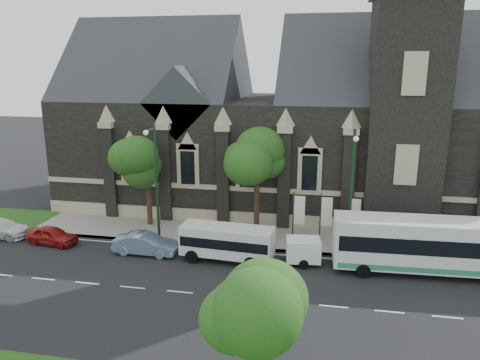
% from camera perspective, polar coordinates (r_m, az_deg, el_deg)
% --- Properties ---
extents(ground, '(160.00, 160.00, 0.00)m').
position_cam_1_polar(ground, '(28.14, -7.55, -13.72)').
color(ground, black).
rests_on(ground, ground).
extents(sidewalk, '(80.00, 5.00, 0.15)m').
position_cam_1_polar(sidewalk, '(36.42, -2.88, -6.73)').
color(sidewalk, gray).
rests_on(sidewalk, ground).
extents(museum, '(40.00, 17.70, 29.90)m').
position_cam_1_polar(museum, '(42.66, 6.71, 7.55)').
color(museum, black).
rests_on(museum, ground).
extents(tree_park_east, '(3.40, 3.40, 6.28)m').
position_cam_1_polar(tree_park_east, '(16.68, 2.65, -16.66)').
color(tree_park_east, black).
rests_on(tree_park_east, ground).
extents(tree_walk_right, '(4.08, 4.08, 7.80)m').
position_cam_1_polar(tree_walk_right, '(35.32, 2.54, 2.33)').
color(tree_walk_right, black).
rests_on(tree_walk_right, ground).
extents(tree_walk_left, '(3.91, 3.91, 7.64)m').
position_cam_1_polar(tree_walk_left, '(37.65, -11.18, 2.70)').
color(tree_walk_left, black).
rests_on(tree_walk_left, ground).
extents(street_lamp_near, '(0.36, 1.88, 9.00)m').
position_cam_1_polar(street_lamp_near, '(31.68, 13.80, -0.82)').
color(street_lamp_near, black).
rests_on(street_lamp_near, ground).
extents(street_lamp_mid, '(0.36, 1.88, 9.00)m').
position_cam_1_polar(street_lamp_mid, '(33.87, -10.54, 0.34)').
color(street_lamp_mid, black).
rests_on(street_lamp_mid, ground).
extents(banner_flag_left, '(0.90, 0.10, 4.00)m').
position_cam_1_polar(banner_flag_left, '(34.29, 7.16, -4.10)').
color(banner_flag_left, black).
rests_on(banner_flag_left, ground).
extents(banner_flag_center, '(0.90, 0.10, 4.00)m').
position_cam_1_polar(banner_flag_center, '(34.24, 10.51, -4.26)').
color(banner_flag_center, black).
rests_on(banner_flag_center, ground).
extents(banner_flag_right, '(0.90, 0.10, 4.00)m').
position_cam_1_polar(banner_flag_right, '(34.31, 13.86, -4.41)').
color(banner_flag_right, black).
rests_on(banner_flag_right, ground).
extents(tour_coach, '(12.46, 3.22, 3.61)m').
position_cam_1_polar(tour_coach, '(31.79, 22.98, -7.50)').
color(tour_coach, silver).
rests_on(tour_coach, ground).
extents(shuttle_bus, '(6.48, 2.71, 2.45)m').
position_cam_1_polar(shuttle_bus, '(31.35, -1.58, -7.66)').
color(shuttle_bus, silver).
rests_on(shuttle_bus, ground).
extents(box_trailer, '(3.37, 1.99, 1.76)m').
position_cam_1_polar(box_trailer, '(31.37, 7.91, -8.64)').
color(box_trailer, white).
rests_on(box_trailer, ground).
extents(sedan, '(4.58, 1.63, 1.51)m').
position_cam_1_polar(sedan, '(33.36, -11.74, -7.82)').
color(sedan, '#7991AE').
rests_on(sedan, ground).
extents(car_far_red, '(4.13, 2.11, 1.35)m').
position_cam_1_polar(car_far_red, '(37.19, -22.48, -6.42)').
color(car_far_red, maroon).
rests_on(car_far_red, ground).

